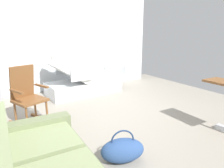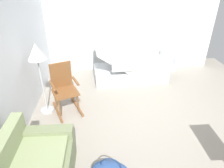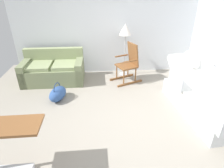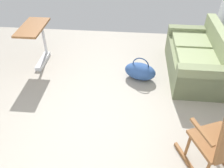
% 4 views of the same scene
% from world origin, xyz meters
% --- Properties ---
extents(ground_plane, '(6.26, 6.26, 0.00)m').
position_xyz_m(ground_plane, '(0.00, 0.00, 0.00)').
color(ground_plane, gray).
extents(side_wall, '(0.10, 4.88, 2.70)m').
position_xyz_m(side_wall, '(2.55, 0.00, 1.35)').
color(side_wall, silver).
rests_on(side_wall, ground).
extents(hospital_bed, '(1.13, 2.13, 1.12)m').
position_xyz_m(hospital_bed, '(1.80, 0.06, 0.31)').
color(hospital_bed, silver).
rests_on(hospital_bed, ground).
extents(rocking_chair, '(0.88, 0.73, 1.05)m').
position_xyz_m(rocking_chair, '(0.52, 1.65, 0.50)').
color(rocking_chair, brown).
rests_on(rocking_chair, ground).
extents(duffel_bag, '(0.47, 0.63, 0.43)m').
position_xyz_m(duffel_bag, '(-1.26, 0.81, 0.15)').
color(duffel_bag, '#2D4C84').
rests_on(duffel_bag, ground).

